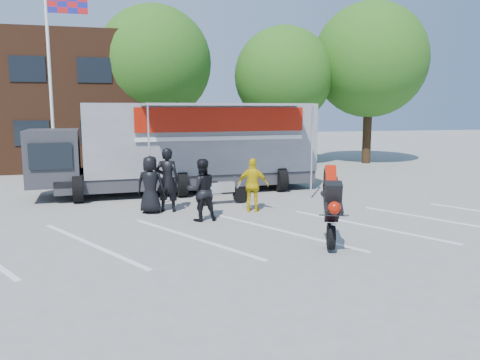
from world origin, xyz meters
name	(u,v)px	position (x,y,z in m)	size (l,w,h in m)	color
ground	(291,243)	(0.00, 0.00, 0.00)	(100.00, 100.00, 0.00)	gray
parking_bay_lines	(277,232)	(0.00, 1.00, 0.01)	(18.00, 5.00, 0.01)	white
office_building	(4,102)	(-10.00, 18.00, 3.50)	(18.00, 8.00, 7.00)	#4C2A18
flagpole	(56,60)	(-6.24, 10.00, 5.05)	(1.61, 0.12, 8.00)	white
tree_left	(154,63)	(-2.00, 16.00, 5.57)	(6.12, 6.12, 8.64)	#382314
tree_mid	(283,76)	(5.00, 15.00, 4.94)	(5.44, 5.44, 7.68)	#382314
tree_right	(370,60)	(10.00, 14.50, 5.88)	(6.46, 6.46, 9.12)	#382314
transporter_truck	(189,191)	(-1.38, 7.52, 0.00)	(10.51, 5.07, 3.35)	gray
parked_motorcycle	(223,204)	(-0.63, 4.79, 0.00)	(0.63, 1.88, 0.98)	silver
stunt_bike_rider	(327,243)	(0.83, -0.25, 0.00)	(0.80, 1.71, 2.01)	black
spectator_leather_a	(151,185)	(-3.03, 4.07, 0.88)	(0.86, 0.56, 1.75)	black
spectator_leather_b	(167,180)	(-2.50, 4.16, 0.99)	(0.72, 0.47, 1.98)	black
spectator_leather_c	(201,190)	(-1.69, 2.72, 0.89)	(0.86, 0.67, 1.77)	black
spectator_hivis	(253,185)	(0.05, 3.51, 0.83)	(0.97, 0.40, 1.66)	yellow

